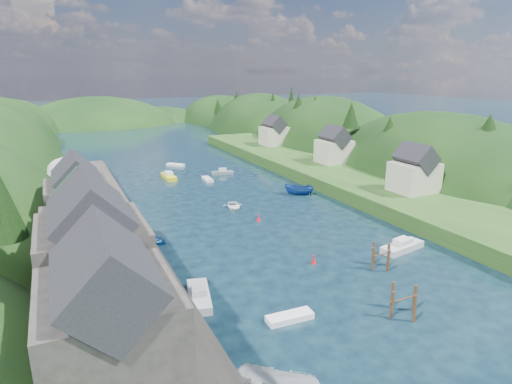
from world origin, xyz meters
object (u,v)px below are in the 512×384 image
piling_cluster_near (403,304)px  channel_buoy_near (314,260)px  piling_cluster_far (381,259)px  channel_buoy_far (259,218)px

piling_cluster_near → channel_buoy_near: bearing=96.8°
piling_cluster_near → channel_buoy_near: (-1.55, 13.05, -0.59)m
piling_cluster_far → channel_buoy_far: 21.64m
channel_buoy_near → channel_buoy_far: 16.56m
channel_buoy_near → channel_buoy_far: size_ratio=1.00×
piling_cluster_near → channel_buoy_near: size_ratio=3.08×
channel_buoy_near → channel_buoy_far: (0.59, 16.55, 0.00)m
piling_cluster_near → channel_buoy_far: 29.62m
channel_buoy_near → piling_cluster_far: bearing=-33.2°
piling_cluster_far → channel_buoy_near: piling_cluster_far is taller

